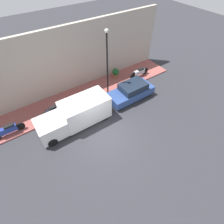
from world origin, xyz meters
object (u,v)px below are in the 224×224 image
object	(u,v)px
motorcycle_red	(89,96)
streetlamp	(107,59)
scooter_silver	(139,72)
delivery_van	(75,115)
parked_car	(131,91)
potted_plant	(116,73)
motorcycle_black	(53,111)
motorcycle_blue	(8,130)

from	to	relation	value
motorcycle_red	streetlamp	xyz separation A→B (m)	(0.01, -1.80, 2.74)
streetlamp	scooter_silver	bearing A→B (deg)	-84.85
streetlamp	delivery_van	bearing A→B (deg)	113.45
parked_car	potted_plant	distance (m)	3.07
parked_car	delivery_van	xyz separation A→B (m)	(-0.09, 5.07, 0.32)
delivery_van	scooter_silver	world-z (taller)	delivery_van
streetlamp	parked_car	bearing A→B (deg)	-139.98
delivery_van	motorcycle_black	distance (m)	2.04
scooter_silver	motorcycle_blue	bearing A→B (deg)	91.59
delivery_van	streetlamp	size ratio (longest dim) A/B	0.96
motorcycle_black	scooter_silver	bearing A→B (deg)	-88.04
streetlamp	motorcycle_red	bearing A→B (deg)	90.44
parked_car	streetlamp	bearing A→B (deg)	40.02
motorcycle_blue	streetlamp	xyz separation A→B (m)	(-0.01, -8.00, 2.74)
scooter_silver	motorcycle_black	xyz separation A→B (m)	(-0.30, 8.65, 0.00)
delivery_van	streetlamp	distance (m)	4.72
scooter_silver	potted_plant	size ratio (longest dim) A/B	2.34
streetlamp	motorcycle_blue	bearing A→B (deg)	89.89
motorcycle_black	motorcycle_red	xyz separation A→B (m)	(-0.06, -3.04, 0.00)
motorcycle_black	streetlamp	distance (m)	5.56
motorcycle_black	streetlamp	bearing A→B (deg)	-90.56
parked_car	potted_plant	size ratio (longest dim) A/B	4.24
motorcycle_blue	motorcycle_red	world-z (taller)	motorcycle_red
parked_car	streetlamp	world-z (taller)	streetlamp
scooter_silver	motorcycle_red	xyz separation A→B (m)	(-0.36, 5.60, 0.00)
scooter_silver	streetlamp	world-z (taller)	streetlamp
scooter_silver	delivery_van	bearing A→B (deg)	104.64
motorcycle_blue	motorcycle_red	xyz separation A→B (m)	(-0.03, -6.20, 0.00)
parked_car	motorcycle_blue	distance (m)	9.43
potted_plant	motorcycle_blue	bearing A→B (deg)	98.44
motorcycle_black	motorcycle_blue	xyz separation A→B (m)	(-0.03, 3.16, 0.00)
scooter_silver	streetlamp	xyz separation A→B (m)	(-0.34, 3.80, 2.74)
parked_car	motorcycle_blue	bearing A→B (deg)	80.47
parked_car	motorcycle_red	bearing A→B (deg)	63.68
delivery_van	motorcycle_blue	distance (m)	4.56
parked_car	streetlamp	xyz separation A→B (m)	(1.55, 1.30, 2.64)
parked_car	motorcycle_blue	xyz separation A→B (m)	(1.56, 9.30, -0.10)
delivery_van	potted_plant	bearing A→B (deg)	-61.02
motorcycle_black	motorcycle_blue	size ratio (longest dim) A/B	0.92
delivery_van	motorcycle_black	size ratio (longest dim) A/B	2.63
parked_car	motorcycle_red	size ratio (longest dim) A/B	1.99
motorcycle_red	streetlamp	distance (m)	3.27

